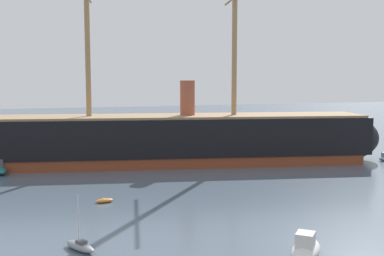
% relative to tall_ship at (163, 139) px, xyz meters
% --- Properties ---
extents(tall_ship, '(74.65, 20.95, 36.17)m').
position_rel_tall_ship_xyz_m(tall_ship, '(0.00, 0.00, 0.00)').
color(tall_ship, brown).
rests_on(tall_ship, ground).
extents(motorboat_near_centre, '(4.57, 4.83, 1.98)m').
position_rel_tall_ship_xyz_m(motorboat_near_centre, '(0.61, -40.28, -3.19)').
color(motorboat_near_centre, silver).
rests_on(motorboat_near_centre, ground).
extents(sailboat_mid_left, '(2.53, 3.38, 4.33)m').
position_rel_tall_ship_xyz_m(sailboat_mid_left, '(-15.11, -33.76, -3.52)').
color(sailboat_mid_left, gray).
rests_on(sailboat_mid_left, ground).
extents(dinghy_alongside_bow, '(1.92, 1.00, 0.44)m').
position_rel_tall_ship_xyz_m(dinghy_alongside_bow, '(-11.48, -20.05, -3.66)').
color(dinghy_alongside_bow, orange).
rests_on(dinghy_alongside_bow, ground).
extents(dinghy_distant_centre, '(2.16, 2.68, 0.58)m').
position_rel_tall_ship_xyz_m(dinghy_distant_centre, '(4.68, 5.77, -3.59)').
color(dinghy_distant_centre, '#7FB2D6').
rests_on(dinghy_distant_centre, ground).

